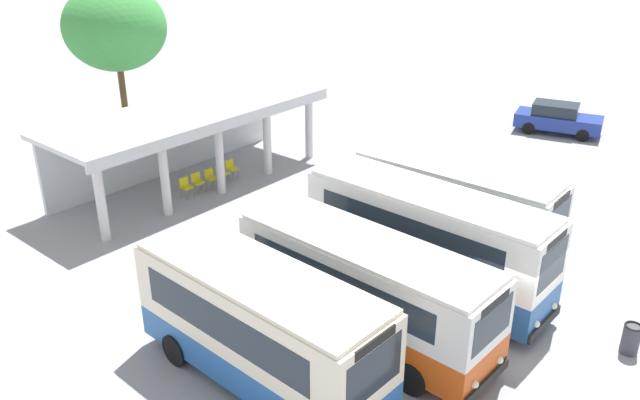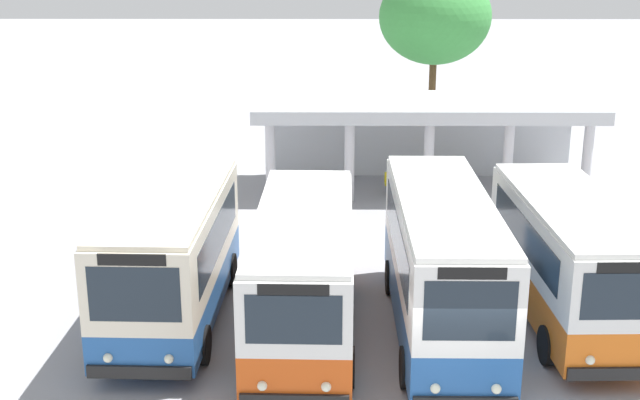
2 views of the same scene
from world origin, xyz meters
The scene contains 14 objects.
ground_plane centered at (0.00, 0.00, 0.00)m, with size 180.00×180.00×0.00m, color #939399.
city_bus_nearest_orange centered at (-6.23, 4.26, 1.79)m, with size 2.58×7.37×3.23m.
city_bus_second_in_row centered at (-3.00, 3.43, 1.71)m, with size 2.50×7.91×3.07m.
city_bus_middle_cream centered at (0.23, 3.47, 1.89)m, with size 2.29×8.11×3.44m.
city_bus_fourth_amber centered at (3.46, 4.33, 1.72)m, with size 2.51×7.51×3.09m.
parked_car_flank centered at (18.26, 6.55, 0.83)m, with size 2.85×4.71×1.62m.
terminal_canopy centered at (1.21, 16.41, 2.52)m, with size 12.63×4.51×3.40m.
waiting_chair_end_by_column centered at (-0.07, 15.03, 0.52)m, with size 0.45×0.45×0.86m.
waiting_chair_second_from_end centered at (0.60, 15.06, 0.52)m, with size 0.45×0.45×0.86m.
waiting_chair_middle_seat centered at (1.26, 14.98, 0.52)m, with size 0.45×0.45×0.86m.
waiting_chair_fourth_seat centered at (1.93, 15.01, 0.52)m, with size 0.45×0.45×0.86m.
waiting_chair_fifth_seat centered at (2.59, 15.12, 0.52)m, with size 0.45×0.45×0.86m.
roadside_tree_behind_canopy centered at (2.32, 22.58, 5.89)m, with size 4.91×4.91×7.99m.
litter_bin_apron centered at (1.19, -2.60, 0.46)m, with size 0.49×0.49×0.90m.
Camera 1 is at (-15.66, -5.76, 11.42)m, focal length 36.94 mm.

